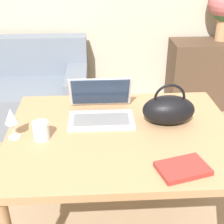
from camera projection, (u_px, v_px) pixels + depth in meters
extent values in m
cube|color=#A87F56|center=(122.00, 135.00, 1.68)|extent=(1.23, 0.94, 0.04)
cylinder|color=#A87F56|center=(38.00, 152.00, 2.19)|extent=(0.06, 0.06, 0.73)
cylinder|color=#A87F56|center=(192.00, 147.00, 2.25)|extent=(0.06, 0.06, 0.73)
cube|color=slate|center=(78.00, 95.00, 3.23)|extent=(0.20, 0.83, 0.56)
cube|color=#4C3828|center=(219.00, 74.00, 3.51)|extent=(1.11, 0.40, 0.75)
cube|color=silver|center=(101.00, 120.00, 1.76)|extent=(0.37, 0.21, 0.02)
cube|color=gray|center=(101.00, 119.00, 1.75)|extent=(0.31, 0.14, 0.00)
cube|color=silver|center=(100.00, 92.00, 1.85)|extent=(0.37, 0.09, 0.20)
cube|color=#23334C|center=(100.00, 92.00, 1.84)|extent=(0.34, 0.08, 0.18)
cylinder|color=silver|center=(41.00, 131.00, 1.58)|extent=(0.08, 0.08, 0.09)
cylinder|color=silver|center=(15.00, 137.00, 1.61)|extent=(0.06, 0.06, 0.01)
cylinder|color=silver|center=(13.00, 130.00, 1.59)|extent=(0.01, 0.01, 0.08)
cone|color=silver|center=(11.00, 116.00, 1.56)|extent=(0.07, 0.07, 0.08)
ellipsoid|color=black|center=(169.00, 110.00, 1.71)|extent=(0.29, 0.18, 0.16)
torus|color=black|center=(170.00, 99.00, 1.68)|extent=(0.17, 0.01, 0.17)
cylinder|color=tan|center=(223.00, 28.00, 3.30)|extent=(0.14, 0.14, 0.27)
cube|color=maroon|center=(183.00, 168.00, 1.37)|extent=(0.25, 0.20, 0.02)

